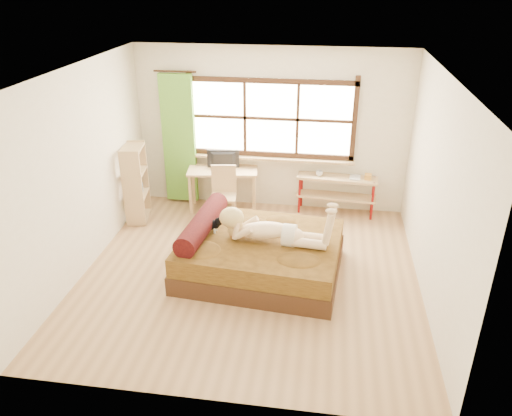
% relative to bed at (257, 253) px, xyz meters
% --- Properties ---
extents(floor, '(4.50, 4.50, 0.00)m').
position_rel_bed_xyz_m(floor, '(-0.09, -0.07, -0.28)').
color(floor, '#9E754C').
rests_on(floor, ground).
extents(ceiling, '(4.50, 4.50, 0.00)m').
position_rel_bed_xyz_m(ceiling, '(-0.09, -0.07, 2.42)').
color(ceiling, white).
rests_on(ceiling, wall_back).
extents(wall_back, '(4.50, 0.00, 4.50)m').
position_rel_bed_xyz_m(wall_back, '(-0.09, 2.18, 1.07)').
color(wall_back, silver).
rests_on(wall_back, floor).
extents(wall_front, '(4.50, 0.00, 4.50)m').
position_rel_bed_xyz_m(wall_front, '(-0.09, -2.32, 1.07)').
color(wall_front, silver).
rests_on(wall_front, floor).
extents(wall_left, '(0.00, 4.50, 4.50)m').
position_rel_bed_xyz_m(wall_left, '(-2.34, -0.07, 1.07)').
color(wall_left, silver).
rests_on(wall_left, floor).
extents(wall_right, '(0.00, 4.50, 4.50)m').
position_rel_bed_xyz_m(wall_right, '(2.16, -0.07, 1.07)').
color(wall_right, silver).
rests_on(wall_right, floor).
extents(window, '(2.80, 0.16, 1.46)m').
position_rel_bed_xyz_m(window, '(-0.09, 2.15, 1.22)').
color(window, '#FFEDBF').
rests_on(window, wall_back).
extents(curtain, '(0.55, 0.10, 2.20)m').
position_rel_bed_xyz_m(curtain, '(-1.64, 2.06, 0.87)').
color(curtain, '#509328').
rests_on(curtain, wall_back).
extents(bed, '(2.24, 1.86, 0.80)m').
position_rel_bed_xyz_m(bed, '(0.00, 0.00, 0.00)').
color(bed, black).
rests_on(bed, floor).
extents(woman, '(1.50, 0.55, 0.63)m').
position_rel_bed_xyz_m(woman, '(0.20, -0.05, 0.55)').
color(woman, beige).
rests_on(woman, bed).
extents(kitten, '(0.32, 0.15, 0.25)m').
position_rel_bed_xyz_m(kitten, '(-0.67, 0.10, 0.37)').
color(kitten, black).
rests_on(kitten, bed).
extents(desk, '(1.22, 0.68, 0.72)m').
position_rel_bed_xyz_m(desk, '(-0.86, 1.88, 0.34)').
color(desk, tan).
rests_on(desk, floor).
extents(monitor, '(0.54, 0.14, 0.31)m').
position_rel_bed_xyz_m(monitor, '(-0.86, 1.93, 0.60)').
color(monitor, black).
rests_on(monitor, desk).
extents(chair, '(0.46, 0.46, 0.91)m').
position_rel_bed_xyz_m(chair, '(-0.77, 1.52, 0.22)').
color(chair, tan).
rests_on(chair, floor).
extents(pipe_shelf, '(1.33, 0.43, 0.74)m').
position_rel_bed_xyz_m(pipe_shelf, '(1.06, 2.00, 0.20)').
color(pipe_shelf, tan).
rests_on(pipe_shelf, floor).
extents(cup, '(0.12, 0.12, 0.09)m').
position_rel_bed_xyz_m(cup, '(0.75, 2.00, 0.42)').
color(cup, gray).
rests_on(cup, pipe_shelf).
extents(book, '(0.19, 0.25, 0.02)m').
position_rel_bed_xyz_m(book, '(1.25, 2.00, 0.38)').
color(book, gray).
rests_on(book, pipe_shelf).
extents(bookshelf, '(0.40, 0.59, 1.27)m').
position_rel_bed_xyz_m(bookshelf, '(-2.17, 1.29, 0.36)').
color(bookshelf, tan).
rests_on(bookshelf, floor).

